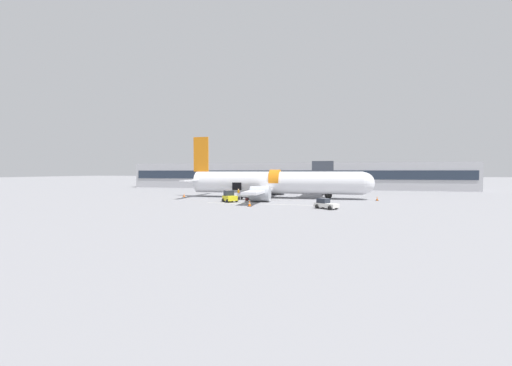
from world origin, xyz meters
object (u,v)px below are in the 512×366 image
ground_crew_loader_b (229,194)px  baggage_cart_loading (246,196)px  ground_crew_helper (231,195)px  ground_crew_driver (238,193)px  baggage_tug_mid (326,204)px  suitcase_on_tarmac_upright (247,199)px  ground_crew_supervisor (263,195)px  baggage_tug_lead (230,197)px  ground_crew_loader_a (227,195)px  airplane (273,183)px

ground_crew_loader_b → baggage_cart_loading: bearing=-12.2°
ground_crew_helper → baggage_cart_loading: bearing=53.5°
ground_crew_driver → ground_crew_loader_b: bearing=-137.8°
baggage_tug_mid → suitcase_on_tarmac_upright: baggage_tug_mid is taller
suitcase_on_tarmac_upright → ground_crew_supervisor: bearing=41.8°
baggage_tug_mid → suitcase_on_tarmac_upright: (-12.69, 8.05, -0.33)m
baggage_tug_lead → ground_crew_loader_a: 3.58m
baggage_tug_lead → ground_crew_supervisor: size_ratio=1.67×
ground_crew_driver → ground_crew_supervisor: 5.37m
airplane → ground_crew_supervisor: size_ratio=20.92×
ground_crew_loader_b → suitcase_on_tarmac_upright: bearing=-35.8°
airplane → baggage_cart_loading: airplane is taller
baggage_tug_mid → ground_crew_driver: bearing=141.5°
ground_crew_loader_a → ground_crew_loader_b: ground_crew_loader_a is taller
baggage_tug_lead → ground_crew_loader_a: baggage_tug_lead is taller
baggage_tug_lead → ground_crew_driver: 6.63m
airplane → ground_crew_loader_a: bearing=-138.0°
baggage_tug_mid → ground_crew_loader_b: ground_crew_loader_b is taller
ground_crew_loader_b → ground_crew_supervisor: bearing=-8.0°
ground_crew_loader_a → ground_crew_helper: ground_crew_loader_a is taller
ground_crew_helper → baggage_tug_lead: bearing=-76.2°
airplane → ground_crew_helper: bearing=-128.7°
ground_crew_loader_a → ground_crew_loader_b: 2.17m
baggage_cart_loading → ground_crew_loader_b: (-3.23, 0.70, 0.29)m
baggage_cart_loading → ground_crew_supervisor: 3.09m
suitcase_on_tarmac_upright → airplane: bearing=66.0°
ground_crew_driver → baggage_tug_mid: bearing=-38.5°
airplane → ground_crew_helper: size_ratio=21.03×
baggage_cart_loading → ground_crew_loader_b: size_ratio=2.17×
baggage_tug_mid → baggage_cart_loading: 16.95m
suitcase_on_tarmac_upright → ground_crew_loader_b: bearing=144.2°
ground_crew_loader_a → suitcase_on_tarmac_upright: bearing=-11.7°
baggage_tug_lead → ground_crew_helper: 2.24m
baggage_tug_mid → ground_crew_driver: size_ratio=1.93×
suitcase_on_tarmac_upright → baggage_tug_lead: bearing=-130.9°
baggage_cart_loading → suitcase_on_tarmac_upright: 2.38m
airplane → baggage_cart_loading: size_ratio=9.88×
baggage_tug_mid → suitcase_on_tarmac_upright: 15.03m
baggage_tug_mid → ground_crew_loader_b: bearing=146.8°
ground_crew_supervisor → suitcase_on_tarmac_upright: (-2.26, -2.02, -0.62)m
airplane → baggage_tug_mid: 17.87m
ground_crew_supervisor → ground_crew_loader_a: bearing=-168.1°
baggage_tug_lead → baggage_cart_loading: size_ratio=0.79×
baggage_tug_lead → ground_crew_supervisor: 6.25m
ground_crew_driver → ground_crew_supervisor: size_ratio=1.03×
ground_crew_loader_a → ground_crew_driver: ground_crew_driver is taller
baggage_tug_lead → ground_crew_loader_a: (-1.58, 3.21, 0.14)m
ground_crew_loader_b → ground_crew_helper: 3.47m
ground_crew_supervisor → baggage_tug_lead: bearing=-134.4°
ground_crew_loader_a → ground_crew_loader_b: size_ratio=1.05×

